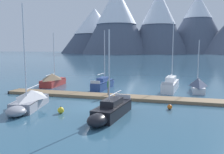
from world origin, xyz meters
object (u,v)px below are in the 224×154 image
at_px(sailboat_mid_dock_starboard, 110,110).
at_px(sailboat_outer_slip, 198,85).
at_px(sailboat_nearest_berth, 54,80).
at_px(sailboat_far_berth, 171,84).
at_px(mooring_buoy_channel_marker, 170,107).
at_px(sailboat_second_berth, 29,101).
at_px(mooring_buoy_inner_mooring, 61,110).
at_px(sailboat_mid_dock_port, 104,83).
at_px(person_on_dock, 109,86).

height_order(sailboat_mid_dock_starboard, sailboat_outer_slip, sailboat_mid_dock_starboard).
distance_m(sailboat_nearest_berth, sailboat_far_berth, 16.25).
distance_m(sailboat_outer_slip, mooring_buoy_channel_marker, 10.29).
distance_m(sailboat_second_berth, mooring_buoy_inner_mooring, 3.49).
distance_m(sailboat_far_berth, mooring_buoy_inner_mooring, 16.04).
bearing_deg(sailboat_second_berth, mooring_buoy_channel_marker, 11.15).
height_order(sailboat_mid_dock_port, mooring_buoy_channel_marker, sailboat_mid_dock_port).
bearing_deg(person_on_dock, mooring_buoy_channel_marker, -30.95).
xyz_separation_m(sailboat_mid_dock_port, sailboat_outer_slip, (11.84, 0.35, 0.18)).
xyz_separation_m(sailboat_nearest_berth, sailboat_outer_slip, (19.45, -0.37, -0.02)).
distance_m(sailboat_second_berth, sailboat_mid_dock_port, 12.28).
xyz_separation_m(sailboat_mid_dock_port, person_on_dock, (1.86, -5.46, 0.62)).
distance_m(mooring_buoy_channel_marker, mooring_buoy_inner_mooring, 9.29).
distance_m(sailboat_mid_dock_starboard, sailboat_outer_slip, 15.46).
bearing_deg(sailboat_mid_dock_starboard, sailboat_second_berth, 171.50).
distance_m(sailboat_nearest_berth, sailboat_second_berth, 12.91).
xyz_separation_m(person_on_dock, mooring_buoy_channel_marker, (6.34, -3.80, -1.05)).
xyz_separation_m(sailboat_mid_dock_starboard, mooring_buoy_inner_mooring, (-4.18, 0.33, -0.31)).
distance_m(sailboat_mid_dock_starboard, person_on_dock, 7.56).
bearing_deg(mooring_buoy_inner_mooring, sailboat_outer_slip, 45.97).
distance_m(sailboat_second_berth, sailboat_outer_slip, 19.77).
distance_m(person_on_dock, mooring_buoy_channel_marker, 7.46).
distance_m(sailboat_nearest_berth, mooring_buoy_channel_marker, 18.71).
distance_m(sailboat_mid_dock_starboard, sailboat_far_berth, 14.38).
relative_size(sailboat_outer_slip, mooring_buoy_channel_marker, 12.46).
bearing_deg(sailboat_nearest_berth, sailboat_mid_dock_starboard, -50.11).
xyz_separation_m(mooring_buoy_channel_marker, mooring_buoy_inner_mooring, (-8.72, -3.18, 0.05)).
relative_size(sailboat_second_berth, mooring_buoy_channel_marker, 17.65).
height_order(sailboat_second_berth, sailboat_outer_slip, sailboat_second_berth).
relative_size(sailboat_far_berth, mooring_buoy_inner_mooring, 14.40).
relative_size(mooring_buoy_channel_marker, mooring_buoy_inner_mooring, 0.85).
bearing_deg(sailboat_second_berth, person_on_dock, 47.08).
bearing_deg(sailboat_nearest_berth, sailboat_mid_dock_port, -5.35).
bearing_deg(sailboat_mid_dock_starboard, sailboat_nearest_berth, 129.89).
relative_size(person_on_dock, mooring_buoy_channel_marker, 3.33).
distance_m(sailboat_second_berth, sailboat_mid_dock_starboard, 7.64).
bearing_deg(sailboat_outer_slip, sailboat_nearest_berth, 178.92).
bearing_deg(sailboat_second_berth, sailboat_nearest_berth, 106.77).
xyz_separation_m(sailboat_far_berth, mooring_buoy_inner_mooring, (-9.16, -13.15, -0.44)).
relative_size(sailboat_mid_dock_starboard, sailboat_outer_slip, 1.05).
bearing_deg(mooring_buoy_channel_marker, sailboat_mid_dock_port, 131.54).
bearing_deg(mooring_buoy_channel_marker, mooring_buoy_inner_mooring, -159.99).
xyz_separation_m(sailboat_nearest_berth, sailboat_far_berth, (16.25, 0.00, -0.13)).
bearing_deg(sailboat_far_berth, sailboat_mid_dock_starboard, -110.26).
relative_size(sailboat_mid_dock_starboard, sailboat_far_berth, 0.77).
bearing_deg(sailboat_second_berth, sailboat_far_berth, 44.61).
height_order(sailboat_outer_slip, mooring_buoy_channel_marker, sailboat_outer_slip).
height_order(sailboat_mid_dock_starboard, sailboat_far_berth, sailboat_far_berth).
bearing_deg(mooring_buoy_inner_mooring, sailboat_mid_dock_starboard, -4.57).
height_order(sailboat_far_berth, sailboat_outer_slip, sailboat_far_berth).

